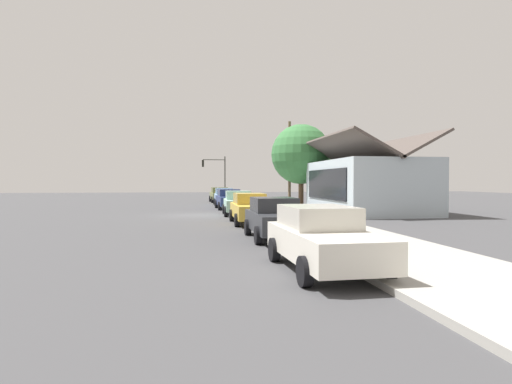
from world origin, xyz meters
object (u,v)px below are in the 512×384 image
at_px(car_skyblue, 224,196).
at_px(utility_pole_wooden, 290,162).
at_px(car_navy, 229,199).
at_px(traffic_light_main, 216,171).
at_px(car_seafoam, 238,203).
at_px(car_olive, 220,195).
at_px(car_ivory, 322,238).
at_px(car_mustard, 250,208).
at_px(shade_tree, 301,154).
at_px(car_charcoal, 275,218).
at_px(fire_hydrant_red, 243,201).

distance_m(car_skyblue, utility_pole_wooden, 7.15).
bearing_deg(car_navy, traffic_light_main, 179.05).
relative_size(car_seafoam, traffic_light_main, 0.84).
xyz_separation_m(car_olive, car_navy, (11.38, 0.01, 0.00)).
height_order(car_navy, car_ivory, same).
bearing_deg(utility_pole_wooden, car_navy, -67.38).
bearing_deg(car_ivory, car_skyblue, 178.65).
bearing_deg(car_mustard, shade_tree, 155.49).
xyz_separation_m(car_navy, shade_tree, (-1.60, 6.40, 3.75)).
xyz_separation_m(car_seafoam, traffic_light_main, (-22.72, -0.18, 2.68)).
xyz_separation_m(car_ivory, utility_pole_wooden, (-26.47, 5.32, 3.11)).
bearing_deg(car_charcoal, car_seafoam, -179.75).
bearing_deg(traffic_light_main, car_skyblue, 0.73).
bearing_deg(utility_pole_wooden, car_skyblue, -120.84).
bearing_deg(car_skyblue, shade_tree, 58.71).
distance_m(car_ivory, fire_hydrant_red, 27.60).
bearing_deg(traffic_light_main, car_ivory, 0.48).
distance_m(car_skyblue, traffic_light_main, 11.12).
distance_m(car_olive, car_mustard, 23.51).
height_order(shade_tree, utility_pole_wooden, utility_pole_wooden).
bearing_deg(car_skyblue, car_charcoal, 1.27).
relative_size(car_olive, car_mustard, 0.92).
relative_size(car_mustard, traffic_light_main, 0.93).
bearing_deg(fire_hydrant_red, car_ivory, -2.74).
distance_m(shade_tree, traffic_light_main, 16.21).
relative_size(car_mustard, car_charcoal, 1.11).
xyz_separation_m(car_skyblue, car_ivory, (29.77, 0.20, 0.00)).
height_order(car_olive, car_navy, same).
bearing_deg(car_olive, car_mustard, -1.97).
bearing_deg(car_charcoal, shade_tree, 162.19).
bearing_deg(car_charcoal, fire_hydrant_red, 176.03).
xyz_separation_m(car_navy, car_ivory, (24.16, 0.22, -0.00)).
bearing_deg(car_olive, car_charcoal, -1.71).
xyz_separation_m(car_seafoam, car_mustard, (5.80, -0.01, 0.00)).
relative_size(car_charcoal, shade_tree, 0.61).
relative_size(car_charcoal, fire_hydrant_red, 6.12).
bearing_deg(car_olive, car_skyblue, -1.90).
xyz_separation_m(shade_tree, traffic_light_main, (-14.80, -6.52, -1.08)).
relative_size(car_olive, car_skyblue, 0.93).
height_order(car_olive, fire_hydrant_red, car_olive).
distance_m(car_skyblue, fire_hydrant_red, 2.69).
relative_size(car_mustard, shade_tree, 0.67).
distance_m(car_seafoam, car_charcoal, 11.89).
height_order(car_ivory, shade_tree, shade_tree).
xyz_separation_m(car_navy, car_mustard, (12.13, 0.05, -0.00)).
height_order(car_seafoam, car_charcoal, same).
relative_size(car_navy, car_seafoam, 1.11).
distance_m(car_navy, car_seafoam, 6.33).
relative_size(car_seafoam, car_mustard, 0.91).
bearing_deg(car_mustard, car_seafoam, -179.75).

